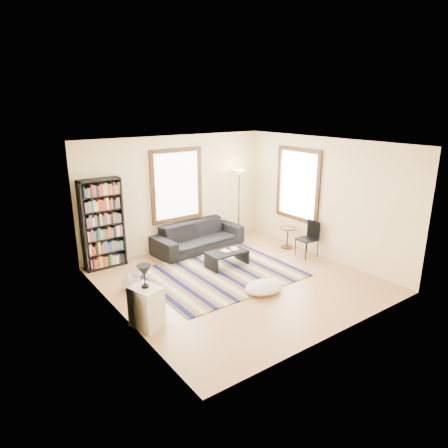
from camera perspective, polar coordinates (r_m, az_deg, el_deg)
floor at (r=8.40m, az=2.02°, el=-8.34°), size 5.00×5.00×0.10m
ceiling at (r=7.62m, az=2.25°, el=11.77°), size 5.00×5.00×0.10m
wall_back at (r=9.96m, az=-6.96°, el=4.45°), size 5.00×0.10×2.80m
wall_front at (r=6.19m, az=16.85°, el=-4.04°), size 5.00×0.10×2.80m
wall_left at (r=6.70m, az=-15.36°, el=-2.30°), size 0.10×5.00×2.80m
wall_right at (r=9.63m, az=14.21°, el=3.61°), size 0.10×5.00×2.80m
window_back at (r=9.85m, az=-6.77°, el=5.50°), size 1.20×0.06×1.60m
window_right at (r=10.04m, az=10.52°, el=5.56°), size 0.06×1.20×1.60m
rug at (r=8.67m, az=-0.50°, el=-7.04°), size 3.11×2.49×0.02m
sofa at (r=9.99m, az=-3.68°, el=-1.73°), size 1.12×2.40×0.68m
bookshelf at (r=9.09m, az=-16.98°, el=-0.00°), size 0.90×0.30×2.00m
coffee_table at (r=8.98m, az=0.43°, el=-4.99°), size 1.03×0.82×0.36m
book_a at (r=8.86m, az=-0.09°, el=-3.99°), size 0.23×0.19×0.02m
book_b at (r=9.04m, az=1.02°, el=-3.58°), size 0.23×0.26×0.02m
floor_cushion at (r=7.89m, az=5.72°, el=-8.97°), size 0.96×0.85×0.20m
floor_lamp at (r=10.65m, az=2.13°, el=2.78°), size 0.40×0.40×1.86m
side_table at (r=10.20m, az=9.05°, el=-1.93°), size 0.51×0.51×0.54m
folding_chair at (r=9.67m, az=11.76°, el=-2.16°), size 0.44×0.42×0.86m
white_cabinet at (r=6.76m, az=-11.03°, el=-11.54°), size 0.50×0.59×0.70m
table_lamp at (r=6.52m, az=-11.30°, el=-7.37°), size 0.28×0.28×0.38m
dog at (r=8.06m, az=-13.23°, el=-7.55°), size 0.53×0.61×0.52m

